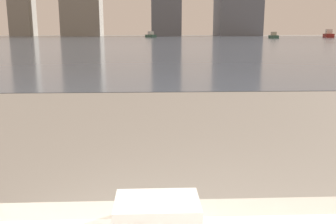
% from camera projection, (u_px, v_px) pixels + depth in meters
% --- Properties ---
extents(towel_stack, '(0.25, 0.17, 0.08)m').
position_uv_depth(towel_stack, '(157.00, 213.00, 1.08)').
color(towel_stack, white).
rests_on(towel_stack, bathtub).
extents(harbor_water, '(180.00, 110.00, 0.01)m').
position_uv_depth(harbor_water, '(152.00, 39.00, 60.90)').
color(harbor_water, slate).
rests_on(harbor_water, ground_plane).
extents(harbor_boat_0, '(1.22, 3.26, 1.21)m').
position_uv_depth(harbor_boat_0, '(274.00, 36.00, 69.93)').
color(harbor_boat_0, '#335647').
rests_on(harbor_boat_0, harbor_water).
extents(harbor_boat_4, '(2.57, 3.72, 1.32)m').
position_uv_depth(harbor_boat_4, '(151.00, 35.00, 82.23)').
color(harbor_boat_4, '#335647').
rests_on(harbor_boat_4, harbor_water).
extents(harbor_boat_5, '(2.79, 4.90, 1.74)m').
position_uv_depth(harbor_boat_5, '(329.00, 35.00, 79.82)').
color(harbor_boat_5, maroon).
rests_on(harbor_boat_5, harbor_water).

